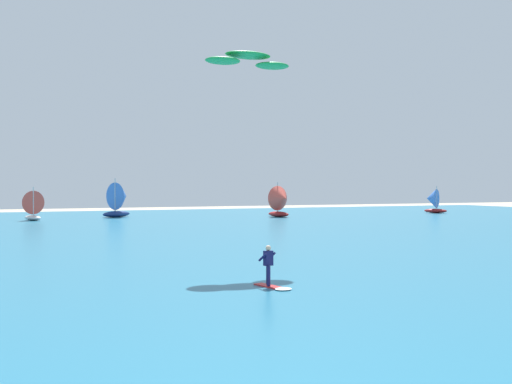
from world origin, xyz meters
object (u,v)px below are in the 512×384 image
at_px(kite, 248,60).
at_px(sailboat_far_left, 31,205).
at_px(sailboat_heeled_over, 281,201).
at_px(sailboat_far_right, 432,201).
at_px(sailboat_center_horizon, 120,199).
at_px(kitesurfer, 271,272).

bearing_deg(kite, sailboat_far_left, 101.40).
bearing_deg(sailboat_heeled_over, sailboat_far_left, 170.65).
bearing_deg(sailboat_far_right, sailboat_center_horizon, 171.83).
height_order(sailboat_far_right, sailboat_far_left, sailboat_far_right).
relative_size(kitesurfer, sailboat_far_right, 0.50).
distance_m(kite, sailboat_far_right, 64.31).
distance_m(kite, sailboat_heeled_over, 46.67).
bearing_deg(kitesurfer, sailboat_center_horizon, 86.36).
relative_size(kitesurfer, sailboat_far_left, 0.52).
relative_size(kitesurfer, kite, 0.42).
bearing_deg(kitesurfer, kite, 75.52).
height_order(sailboat_far_right, sailboat_heeled_over, sailboat_heeled_over).
relative_size(kite, sailboat_heeled_over, 1.05).
height_order(sailboat_far_right, sailboat_center_horizon, sailboat_center_horizon).
xyz_separation_m(kite, sailboat_center_horizon, (1.80, 49.17, -8.28)).
xyz_separation_m(kite, sailboat_far_right, (47.35, 42.63, -8.75)).
distance_m(sailboat_far_right, sailboat_far_left, 56.65).
bearing_deg(sailboat_heeled_over, sailboat_center_horizon, 156.41).
xyz_separation_m(sailboat_far_right, sailboat_heeled_over, (-26.19, -1.92, 0.24)).
relative_size(sailboat_heeled_over, sailboat_center_horizon, 0.90).
bearing_deg(sailboat_far_left, sailboat_heeled_over, -9.35).
bearing_deg(sailboat_far_left, sailboat_center_horizon, 17.38).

